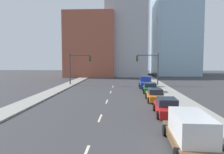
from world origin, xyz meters
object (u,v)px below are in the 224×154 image
Objects in this scene: traffic_signal_right at (152,65)px; box_truck_brown at (190,132)px; sedan_red at (167,107)px; pickup_truck_blue at (146,83)px; sedan_green at (150,88)px; traffic_signal_left at (76,65)px; sedan_orange at (155,95)px.

traffic_signal_right is 1.02× the size of box_truck_brown.
sedan_red is 19.23m from pickup_truck_blue.
box_truck_brown reaches higher than pickup_truck_blue.
box_truck_brown is 26.62m from pickup_truck_blue.
sedan_green is 5.85m from pickup_truck_blue.
traffic_signal_right is at bearing 0.00° from traffic_signal_left.
box_truck_brown is 1.24× the size of sedan_red.
sedan_green is (0.24, 6.74, -0.00)m from sedan_orange.
sedan_red is at bearing -88.45° from sedan_orange.
traffic_signal_left reaches higher than box_truck_brown.
traffic_signal_right reaches higher than sedan_green.
pickup_truck_blue is at bearing 90.01° from sedan_orange.
sedan_red is 0.90× the size of pickup_truck_blue.
box_truck_brown is 1.12× the size of pickup_truck_blue.
pickup_truck_blue is at bearing 91.25° from box_truck_brown.
traffic_signal_left reaches higher than pickup_truck_blue.
pickup_truck_blue is at bearing 93.15° from sedan_green.
traffic_signal_left is 1.27× the size of sedan_red.
traffic_signal_right is 1.15× the size of pickup_truck_blue.
traffic_signal_right is at bearing 85.25° from sedan_orange.
sedan_green is (13.07, -8.99, -3.30)m from traffic_signal_left.
traffic_signal_left is 14.37m from traffic_signal_right.
traffic_signal_left is at bearing 130.05° from sedan_orange.
sedan_red is (-1.45, -22.37, -3.28)m from traffic_signal_right.
traffic_signal_left is at bearing 148.08° from sedan_green.
traffic_signal_right reaches higher than sedan_red.
traffic_signal_left is at bearing 122.02° from sedan_red.
sedan_red is at bearing -93.71° from traffic_signal_right.
pickup_truck_blue is (13.02, -3.14, -3.18)m from traffic_signal_left.
traffic_signal_right is 22.65m from sedan_red.
sedan_red reaches higher than sedan_green.
pickup_truck_blue is at bearing 91.72° from sedan_red.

